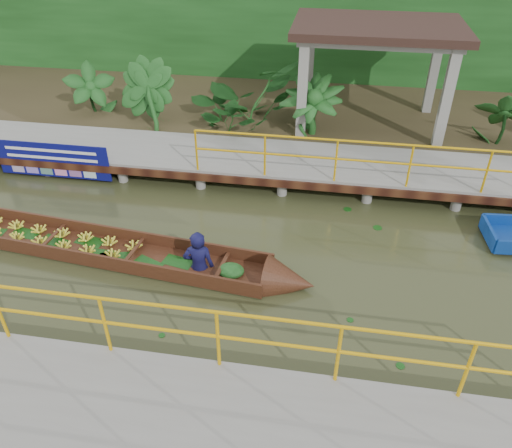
# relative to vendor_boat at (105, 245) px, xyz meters

# --- Properties ---
(ground) EXTENTS (80.00, 80.00, 0.00)m
(ground) POSITION_rel_vendor_boat_xyz_m (2.20, 0.18, -0.23)
(ground) COLOR #2E3118
(ground) RESTS_ON ground
(land_strip) EXTENTS (30.00, 8.00, 0.45)m
(land_strip) POSITION_rel_vendor_boat_xyz_m (2.20, 7.68, -0.01)
(land_strip) COLOR #332919
(land_strip) RESTS_ON ground
(far_dock) EXTENTS (16.00, 2.06, 1.66)m
(far_dock) POSITION_rel_vendor_boat_xyz_m (2.22, 3.61, 0.24)
(far_dock) COLOR gray
(far_dock) RESTS_ON ground
(pavilion) EXTENTS (4.40, 3.00, 3.00)m
(pavilion) POSITION_rel_vendor_boat_xyz_m (5.20, 6.48, 2.58)
(pavilion) COLOR gray
(pavilion) RESTS_ON ground
(foliage_backdrop) EXTENTS (30.00, 0.80, 4.00)m
(foliage_backdrop) POSITION_rel_vendor_boat_xyz_m (2.20, 10.18, 1.77)
(foliage_backdrop) COLOR #153D13
(foliage_backdrop) RESTS_ON ground
(vendor_boat) EXTENTS (9.09, 1.83, 2.03)m
(vendor_boat) POSITION_rel_vendor_boat_xyz_m (0.00, 0.00, 0.00)
(vendor_boat) COLOR #351B0E
(vendor_boat) RESTS_ON ground
(blue_banner) EXTENTS (2.91, 0.04, 0.91)m
(blue_banner) POSITION_rel_vendor_boat_xyz_m (-2.45, 2.66, 0.32)
(blue_banner) COLOR #0C0D60
(blue_banner) RESTS_ON ground
(tropical_plants) EXTENTS (14.20, 1.20, 1.50)m
(tropical_plants) POSITION_rel_vendor_boat_xyz_m (3.37, 5.48, 0.97)
(tropical_plants) COLOR #153D13
(tropical_plants) RESTS_ON ground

